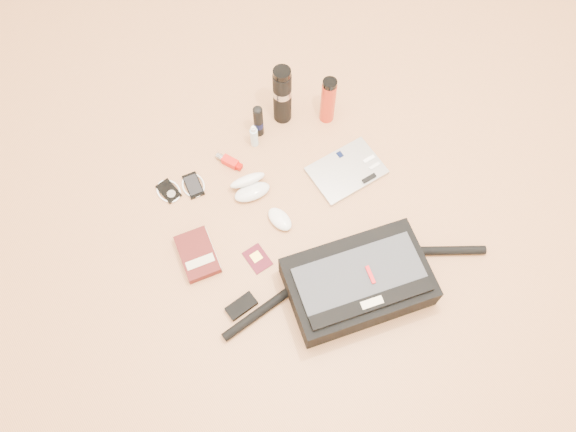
{
  "coord_description": "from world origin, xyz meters",
  "views": [
    {
      "loc": [
        -0.58,
        -0.7,
        2.01
      ],
      "look_at": [
        -0.05,
        0.07,
        0.06
      ],
      "focal_mm": 35.0,
      "sensor_mm": 36.0,
      "label": 1
    }
  ],
  "objects_px": {
    "messenger_bag": "(357,282)",
    "laptop": "(347,171)",
    "book": "(198,254)",
    "thermos_black": "(282,95)",
    "thermos_red": "(328,101)"
  },
  "relations": [
    {
      "from": "messenger_bag",
      "to": "laptop",
      "type": "xyz_separation_m",
      "value": [
        0.28,
        0.42,
        -0.06
      ]
    },
    {
      "from": "messenger_bag",
      "to": "laptop",
      "type": "relative_size",
      "value": 3.38
    },
    {
      "from": "laptop",
      "to": "book",
      "type": "xyz_separation_m",
      "value": [
        -0.69,
        0.03,
        0.01
      ]
    },
    {
      "from": "messenger_bag",
      "to": "book",
      "type": "height_order",
      "value": "messenger_bag"
    },
    {
      "from": "messenger_bag",
      "to": "book",
      "type": "relative_size",
      "value": 4.62
    },
    {
      "from": "thermos_black",
      "to": "thermos_red",
      "type": "distance_m",
      "value": 0.19
    },
    {
      "from": "thermos_black",
      "to": "laptop",
      "type": "bearing_deg",
      "value": -81.36
    },
    {
      "from": "messenger_bag",
      "to": "thermos_black",
      "type": "bearing_deg",
      "value": 90.52
    },
    {
      "from": "messenger_bag",
      "to": "thermos_black",
      "type": "relative_size",
      "value": 3.39
    },
    {
      "from": "laptop",
      "to": "thermos_black",
      "type": "bearing_deg",
      "value": 101.55
    },
    {
      "from": "book",
      "to": "thermos_red",
      "type": "relative_size",
      "value": 0.91
    },
    {
      "from": "messenger_bag",
      "to": "thermos_red",
      "type": "distance_m",
      "value": 0.78
    },
    {
      "from": "thermos_red",
      "to": "messenger_bag",
      "type": "bearing_deg",
      "value": -118.72
    },
    {
      "from": "laptop",
      "to": "book",
      "type": "height_order",
      "value": "book"
    },
    {
      "from": "messenger_bag",
      "to": "laptop",
      "type": "height_order",
      "value": "messenger_bag"
    }
  ]
}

